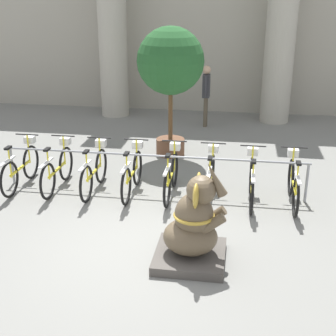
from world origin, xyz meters
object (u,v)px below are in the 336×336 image
Objects in this scene: bicycle_0 at (21,167)px; bicycle_6 at (252,181)px; bicycle_3 at (132,173)px; elephant_statue at (193,228)px; bicycle_4 at (171,175)px; bicycle_7 at (293,183)px; person_pedestrian at (206,90)px; bicycle_1 at (58,169)px; bicycle_5 at (211,178)px; potted_tree at (171,65)px; bicycle_2 at (94,171)px.

bicycle_0 and bicycle_6 have the same top height.
elephant_statue reaches higher than bicycle_3.
elephant_statue is (1.40, -2.22, 0.12)m from bicycle_3.
bicycle_7 is at bearing -0.97° from bicycle_4.
bicycle_0 is at bearing 179.69° from bicycle_6.
person_pedestrian is at bearing 87.11° from bicycle_4.
bicycle_1 is at bearing 2.15° from bicycle_0.
bicycle_4 is 0.75m from bicycle_5.
elephant_statue is at bearing -37.51° from bicycle_1.
bicycle_5 is 0.96× the size of person_pedestrian.
bicycle_4 is (0.75, 0.02, 0.00)m from bicycle_3.
bicycle_1 and bicycle_5 have the same top height.
person_pedestrian reaches higher than bicycle_3.
potted_tree is at bearing 99.09° from bicycle_4.
potted_tree is (1.88, 2.33, 1.69)m from bicycle_1.
bicycle_1 is at bearing -116.91° from person_pedestrian.
bicycle_3 is 5.06m from person_pedestrian.
potted_tree is (-0.37, 2.32, 1.69)m from bicycle_4.
elephant_statue is (-0.85, -2.18, 0.12)m from bicycle_6.
potted_tree is (2.63, 2.36, 1.69)m from bicycle_0.
bicycle_4 is 2.89m from potted_tree.
bicycle_6 is at bearing -51.91° from potted_tree.
bicycle_7 is at bearing -0.28° from bicycle_1.
bicycle_4 is (3.00, 0.04, 0.00)m from bicycle_0.
potted_tree is (-1.87, 2.39, 1.69)m from bicycle_6.
elephant_statue is 0.53× the size of potted_tree.
bicycle_3 is at bearing -101.45° from person_pedestrian.
bicycle_2 is at bearing -1.00° from bicycle_1.
potted_tree is (-2.62, 2.35, 1.69)m from bicycle_7.
bicycle_2 is at bearing 134.19° from elephant_statue.
bicycle_7 is at bearing -67.94° from person_pedestrian.
bicycle_0 is at bearing -123.27° from person_pedestrian.
bicycle_0 is 4.50m from bicycle_6.
bicycle_7 is (1.50, -0.02, 0.00)m from bicycle_5.
elephant_statue reaches higher than bicycle_2.
bicycle_5 is at bearing -84.17° from person_pedestrian.
bicycle_2 is (1.50, 0.02, 0.00)m from bicycle_0.
bicycle_1 is 1.00× the size of bicycle_6.
bicycle_2 is at bearing -115.70° from potted_tree.
bicycle_1 is 3.75m from bicycle_6.
person_pedestrian reaches higher than bicycle_0.
bicycle_3 is at bearing 178.81° from bicycle_6.
bicycle_0 is 0.75m from bicycle_1.
bicycle_3 and bicycle_5 have the same top height.
bicycle_0 is at bearing -179.93° from bicycle_7.
bicycle_6 is (1.50, -0.07, 0.00)m from bicycle_4.
person_pedestrian is at bearing 104.14° from bicycle_6.
bicycle_7 is (3.00, -0.02, 0.00)m from bicycle_3.
bicycle_0 is 0.96× the size of person_pedestrian.
bicycle_1 is 3.44m from potted_tree.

